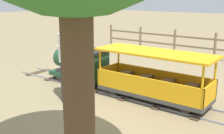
% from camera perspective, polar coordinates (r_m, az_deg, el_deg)
% --- Properties ---
extents(ground_plane, '(60.00, 60.00, 0.00)m').
position_cam_1_polar(ground_plane, '(6.03, 2.24, -5.49)').
color(ground_plane, '#8C7A56').
extents(track, '(0.75, 6.05, 0.04)m').
position_cam_1_polar(track, '(6.12, 0.84, -5.00)').
color(track, gray).
rests_on(track, ground_plane).
extents(locomotive, '(0.71, 1.44, 0.97)m').
position_cam_1_polar(locomotive, '(6.62, -6.34, 0.61)').
color(locomotive, '#1E472D').
rests_on(locomotive, ground_plane).
extents(passenger_car, '(0.81, 2.35, 0.97)m').
position_cam_1_polar(passenger_car, '(5.54, 8.41, -2.85)').
color(passenger_car, '#3F3F3F').
rests_on(passenger_car, ground_plane).
extents(conductor_person, '(0.30, 0.30, 1.62)m').
position_cam_1_polar(conductor_person, '(5.48, -9.33, 2.70)').
color(conductor_person, '#282D47').
rests_on(conductor_person, ground_plane).
extents(fence_section, '(0.08, 7.13, 0.90)m').
position_cam_1_polar(fence_section, '(9.86, 16.39, 4.65)').
color(fence_section, '#756047').
rests_on(fence_section, ground_plane).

